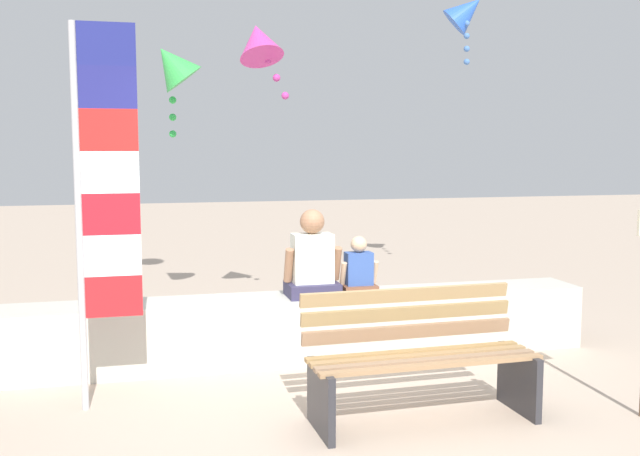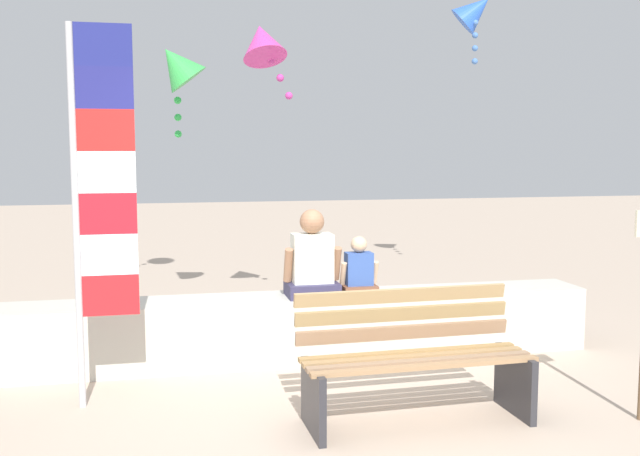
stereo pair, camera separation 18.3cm
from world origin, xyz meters
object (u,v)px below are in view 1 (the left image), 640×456
at_px(park_bench, 419,360).
at_px(person_adult, 312,263).
at_px(kite_magenta, 259,42).
at_px(kite_green, 172,65).
at_px(flag_banner, 100,189).
at_px(person_child, 359,271).
at_px(kite_blue, 467,12).

xyz_separation_m(park_bench, person_adult, (-0.40, 1.54, 0.46)).
bearing_deg(kite_magenta, person_adult, -80.37).
bearing_deg(park_bench, kite_green, 114.22).
bearing_deg(person_adult, park_bench, -75.40).
bearing_deg(kite_magenta, flag_banner, -124.82).
xyz_separation_m(person_adult, person_child, (0.43, 0.00, -0.10)).
relative_size(park_bench, person_adult, 2.08).
bearing_deg(person_child, flag_banner, -159.71).
bearing_deg(flag_banner, person_adult, 24.74).
bearing_deg(kite_magenta, kite_blue, 29.60).
distance_m(person_child, flag_banner, 2.45).
bearing_deg(kite_blue, person_adult, -132.71).
xyz_separation_m(person_child, flag_banner, (-2.16, -0.80, 0.82)).
distance_m(person_child, kite_green, 3.05).
xyz_separation_m(person_child, kite_blue, (2.47, 3.14, 2.93)).
distance_m(park_bench, person_child, 1.58).
relative_size(flag_banner, kite_green, 2.61).
relative_size(person_child, kite_blue, 0.49).
height_order(person_adult, kite_green, kite_green).
height_order(person_child, flag_banner, flag_banner).
bearing_deg(kite_magenta, kite_green, 154.65).
distance_m(person_adult, person_child, 0.44).
distance_m(person_adult, flag_banner, 2.04).
bearing_deg(person_adult, flag_banner, -155.26).
distance_m(park_bench, flag_banner, 2.55).
height_order(person_child, kite_blue, kite_blue).
height_order(person_adult, kite_blue, kite_blue).
bearing_deg(flag_banner, kite_magenta, 55.18).
relative_size(person_adult, flag_banner, 0.28).
bearing_deg(person_adult, kite_magenta, 99.63).
distance_m(kite_green, kite_magenta, 0.97).
height_order(person_adult, person_child, person_adult).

